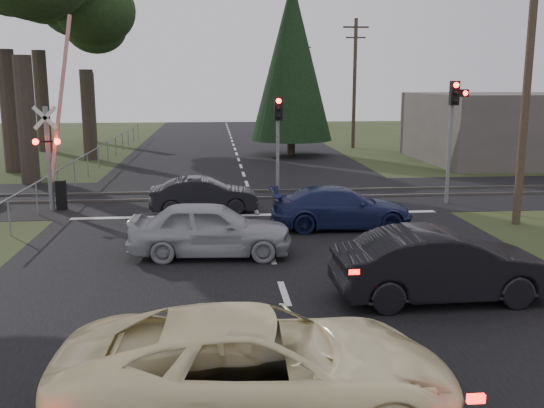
{
  "coord_description": "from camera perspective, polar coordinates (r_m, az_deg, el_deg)",
  "views": [
    {
      "loc": [
        -1.52,
        -12.81,
        4.65
      ],
      "look_at": [
        0.09,
        3.74,
        1.3
      ],
      "focal_mm": 40.0,
      "sensor_mm": 36.0,
      "label": 1
    }
  ],
  "objects": [
    {
      "name": "traffic_signal_right",
      "position": [
        24.1,
        16.72,
        7.74
      ],
      "size": [
        0.68,
        0.48,
        4.7
      ],
      "color": "slate",
      "rests_on": "ground"
    },
    {
      "name": "utility_pole_mid",
      "position": [
        43.97,
        7.78,
        11.39
      ],
      "size": [
        1.8,
        0.26,
        9.0
      ],
      "color": "#4C3D2D",
      "rests_on": "ground"
    },
    {
      "name": "utility_pole_near",
      "position": [
        21.32,
        22.91,
        10.72
      ],
      "size": [
        1.8,
        0.26,
        9.0
      ],
      "color": "#4C3D2D",
      "rests_on": "ground"
    },
    {
      "name": "dark_car_far",
      "position": [
        21.99,
        -6.42,
        0.8
      ],
      "size": [
        3.9,
        1.49,
        1.27
      ],
      "primitive_type": "imported",
      "rotation": [
        0.0,
        0.0,
        1.61
      ],
      "color": "black",
      "rests_on": "ground"
    },
    {
      "name": "conifer_tree",
      "position": [
        39.16,
        1.87,
        13.35
      ],
      "size": [
        5.2,
        5.2,
        11.0
      ],
      "color": "#473D33",
      "rests_on": "ground"
    },
    {
      "name": "blue_sedan",
      "position": [
        19.69,
        6.54,
        -0.36
      ],
      "size": [
        4.63,
        1.96,
        1.33
      ],
      "primitive_type": "imported",
      "rotation": [
        0.0,
        0.0,
        1.55
      ],
      "color": "#19204B",
      "rests_on": "ground"
    },
    {
      "name": "traffic_signal_center",
      "position": [
        23.7,
        0.58,
        6.93
      ],
      "size": [
        0.32,
        0.48,
        4.1
      ],
      "color": "slate",
      "rests_on": "ground"
    },
    {
      "name": "building_right",
      "position": [
        40.0,
        23.84,
        6.63
      ],
      "size": [
        14.0,
        10.0,
        4.0
      ],
      "primitive_type": "cube",
      "color": "#59514C",
      "rests_on": "ground"
    },
    {
      "name": "fence_left",
      "position": [
        36.17,
        -15.53,
        3.59
      ],
      "size": [
        0.1,
        36.0,
        1.2
      ],
      "primitive_type": null,
      "color": "slate",
      "rests_on": "ground"
    },
    {
      "name": "rail_corridor",
      "position": [
        25.29,
        -2.01,
        0.8
      ],
      "size": [
        120.0,
        8.0,
        0.01
      ],
      "primitive_type": "cube",
      "color": "black",
      "rests_on": "ground"
    },
    {
      "name": "rail_far",
      "position": [
        26.07,
        -2.12,
        1.22
      ],
      "size": [
        120.0,
        0.12,
        0.1
      ],
      "primitive_type": "cube",
      "color": "#59544C",
      "rests_on": "ground"
    },
    {
      "name": "rail_near",
      "position": [
        24.5,
        -1.89,
        0.56
      ],
      "size": [
        120.0,
        0.12,
        0.1
      ],
      "primitive_type": "cube",
      "color": "#59544C",
      "rests_on": "ground"
    },
    {
      "name": "road",
      "position": [
        23.33,
        -1.7,
        -0.1
      ],
      "size": [
        14.0,
        100.0,
        0.01
      ],
      "primitive_type": "cube",
      "color": "black",
      "rests_on": "ground"
    },
    {
      "name": "ground",
      "position": [
        13.72,
        1.16,
        -8.43
      ],
      "size": [
        120.0,
        120.0,
        0.0
      ],
      "primitive_type": "plane",
      "color": "#2E3B1A",
      "rests_on": "ground"
    },
    {
      "name": "crossing_signal",
      "position": [
        23.46,
        -19.77,
        4.38
      ],
      "size": [
        1.62,
        0.38,
        6.96
      ],
      "color": "slate",
      "rests_on": "ground"
    },
    {
      "name": "cream_coupe",
      "position": [
        8.69,
        -1.32,
        -15.14
      ],
      "size": [
        5.63,
        2.77,
        1.54
      ],
      "primitive_type": "imported",
      "rotation": [
        0.0,
        0.0,
        1.53
      ],
      "color": "#FDEFB5",
      "rests_on": "ground"
    },
    {
      "name": "utility_pole_far",
      "position": [
        68.55,
        2.91,
        11.44
      ],
      "size": [
        1.8,
        0.26,
        9.0
      ],
      "color": "#4C3D2D",
      "rests_on": "ground"
    },
    {
      "name": "silver_car",
      "position": [
        16.48,
        -5.81,
        -2.36
      ],
      "size": [
        4.52,
        2.09,
        1.5
      ],
      "primitive_type": "imported",
      "rotation": [
        0.0,
        0.0,
        1.5
      ],
      "color": "#9FA1A7",
      "rests_on": "ground"
    },
    {
      "name": "stop_line",
      "position": [
        21.57,
        -1.38,
        -1.03
      ],
      "size": [
        13.0,
        0.35,
        0.0
      ],
      "primitive_type": "cube",
      "color": "silver",
      "rests_on": "ground"
    },
    {
      "name": "dark_hatchback",
      "position": [
        13.6,
        15.77,
        -5.61
      ],
      "size": [
        4.74,
        1.74,
        1.55
      ],
      "primitive_type": "imported",
      "rotation": [
        0.0,
        0.0,
        1.59
      ],
      "color": "black",
      "rests_on": "ground"
    },
    {
      "name": "euc_tree_e",
      "position": [
        49.96,
        -17.19,
        16.49
      ],
      "size": [
        6.0,
        6.0,
        13.2
      ],
      "color": "#473D33",
      "rests_on": "ground"
    }
  ]
}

